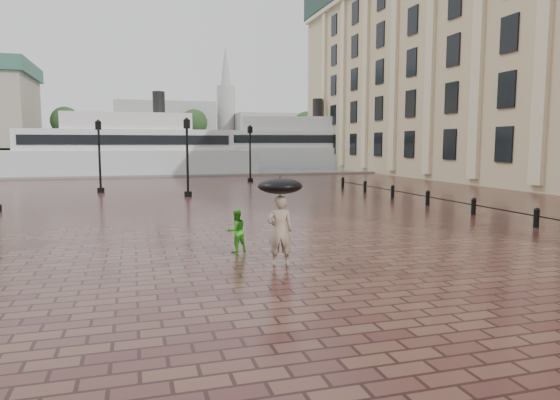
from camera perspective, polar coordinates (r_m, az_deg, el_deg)
name	(u,v)px	position (r m, az deg, el deg)	size (l,w,h in m)	color
ground	(136,247)	(15.35, -16.16, -5.19)	(300.00, 300.00, 0.00)	#381B19
harbour_water	(133,159)	(107.09, -16.45, 4.53)	(240.00, 240.00, 0.00)	#414B4F
quay_edge	(134,178)	(47.14, -16.38, 2.47)	(80.00, 0.60, 0.30)	slate
far_shore	(133,150)	(175.06, -16.47, 5.48)	(300.00, 60.00, 2.00)	#4C4C47
distant_skyline	(279,125)	(172.04, -0.14, 8.55)	(102.50, 22.00, 33.00)	#9E9B96
far_trees	(132,122)	(153.18, -16.57, 8.53)	(188.00, 8.00, 13.50)	#2D2119
bollard_row	(428,197)	(25.83, 16.52, 0.32)	(0.22, 21.22, 0.73)	black
street_lamps	(106,155)	(32.69, -19.28, 4.84)	(21.44, 14.44, 4.40)	black
adult_pedestrian	(280,231)	(12.36, 0.00, -3.53)	(0.64, 0.42, 1.77)	gray
child_pedestrian	(236,231)	(14.03, -5.02, -3.53)	(0.59, 0.46, 1.20)	green
ferry_near	(129,150)	(52.05, -16.87, 5.54)	(25.21, 6.21, 8.25)	silver
ferry_far	(293,147)	(64.65, 1.45, 6.07)	(27.58, 12.06, 8.80)	silver
umbrella	(280,186)	(12.22, 0.00, 1.61)	(1.10, 1.10, 1.16)	black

